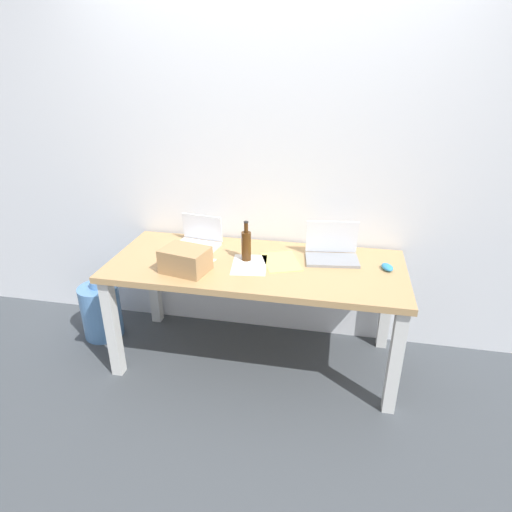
# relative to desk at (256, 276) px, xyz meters

# --- Properties ---
(ground_plane) EXTENTS (8.00, 8.00, 0.00)m
(ground_plane) POSITION_rel_desk_xyz_m (0.00, 0.00, -0.64)
(ground_plane) COLOR #42474C
(back_wall) EXTENTS (5.20, 0.08, 2.60)m
(back_wall) POSITION_rel_desk_xyz_m (0.00, 0.44, 0.66)
(back_wall) COLOR white
(back_wall) RESTS_ON ground
(desk) EXTENTS (1.84, 0.77, 0.73)m
(desk) POSITION_rel_desk_xyz_m (0.00, 0.00, 0.00)
(desk) COLOR tan
(desk) RESTS_ON ground
(laptop_left) EXTENTS (0.32, 0.25, 0.20)m
(laptop_left) POSITION_rel_desk_xyz_m (-0.44, 0.20, 0.13)
(laptop_left) COLOR silver
(laptop_left) RESTS_ON desk
(laptop_right) EXTENTS (0.35, 0.25, 0.23)m
(laptop_right) POSITION_rel_desk_xyz_m (0.46, 0.16, 0.14)
(laptop_right) COLOR gray
(laptop_right) RESTS_ON desk
(beer_bottle) EXTENTS (0.06, 0.06, 0.26)m
(beer_bottle) POSITION_rel_desk_xyz_m (-0.07, 0.04, 0.19)
(beer_bottle) COLOR #47280F
(beer_bottle) RESTS_ON desk
(computer_mouse) EXTENTS (0.09, 0.11, 0.03)m
(computer_mouse) POSITION_rel_desk_xyz_m (0.80, 0.07, 0.11)
(computer_mouse) COLOR #338CC6
(computer_mouse) RESTS_ON desk
(cardboard_box) EXTENTS (0.30, 0.25, 0.15)m
(cardboard_box) POSITION_rel_desk_xyz_m (-0.39, -0.18, 0.16)
(cardboard_box) COLOR tan
(cardboard_box) RESTS_ON desk
(paper_sheet_front_left) EXTENTS (0.29, 0.34, 0.00)m
(paper_sheet_front_left) POSITION_rel_desk_xyz_m (-0.40, -0.11, 0.09)
(paper_sheet_front_left) COLOR white
(paper_sheet_front_left) RESTS_ON desk
(paper_sheet_near_back) EXTENTS (0.30, 0.35, 0.00)m
(paper_sheet_near_back) POSITION_rel_desk_xyz_m (0.15, 0.05, 0.09)
(paper_sheet_near_back) COLOR #F4E06B
(paper_sheet_near_back) RESTS_ON desk
(paper_sheet_center) EXTENTS (0.25, 0.32, 0.00)m
(paper_sheet_center) POSITION_rel_desk_xyz_m (-0.04, -0.03, 0.09)
(paper_sheet_center) COLOR white
(paper_sheet_center) RESTS_ON desk
(water_cooler_jug) EXTENTS (0.28, 0.28, 0.45)m
(water_cooler_jug) POSITION_rel_desk_xyz_m (-1.17, 0.06, -0.43)
(water_cooler_jug) COLOR #598CC6
(water_cooler_jug) RESTS_ON ground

